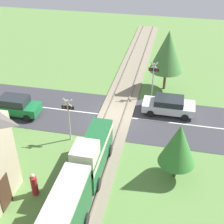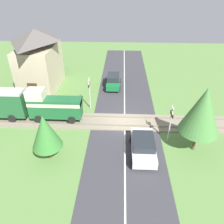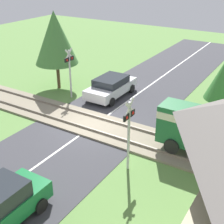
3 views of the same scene
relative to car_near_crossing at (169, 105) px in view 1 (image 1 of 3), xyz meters
The scene contains 10 objects.
ground_plane 4.52m from the car_near_crossing, 18.83° to the left, with size 60.00×60.00×0.00m, color #5B8442.
road_surface 4.52m from the car_near_crossing, 18.83° to the left, with size 48.00×6.40×0.02m.
track_bed 4.51m from the car_near_crossing, 18.83° to the left, with size 2.80×48.00×0.24m.
car_near_crossing is the anchor object (origin of this frame).
car_far_side 12.67m from the car_near_crossing, 13.14° to the left, with size 4.11×1.82×1.62m.
crossing_signal_west_approach 3.15m from the car_near_crossing, 54.80° to the right, with size 0.90×0.18×3.50m.
crossing_signal_east_approach 8.69m from the car_near_crossing, 37.07° to the left, with size 0.90×0.18×3.50m.
pedestrian_by_station 12.86m from the car_near_crossing, 56.13° to the left, with size 0.39×0.39×1.60m.
tree_roadside_hedge 7.66m from the car_near_crossing, 96.67° to the left, with size 2.29×2.29×3.95m.
tree_beyond_track 5.24m from the car_near_crossing, 81.28° to the right, with size 3.10×3.10×5.65m.
Camera 1 is at (-4.28, 21.02, 14.29)m, focal length 50.00 mm.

